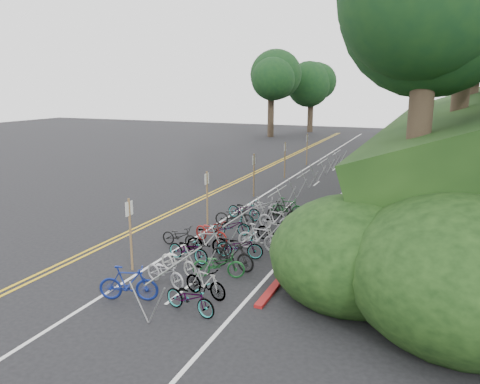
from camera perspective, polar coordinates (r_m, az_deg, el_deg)
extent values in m
plane|color=black|center=(18.05, -12.87, -7.88)|extent=(120.00, 120.00, 0.00)
cube|color=gold|center=(27.32, -4.47, -0.48)|extent=(0.12, 80.00, 0.01)
cube|color=gold|center=(27.19, -3.91, -0.53)|extent=(0.12, 80.00, 0.01)
cube|color=silver|center=(26.07, 1.71, -1.09)|extent=(0.12, 80.00, 0.01)
cube|color=silver|center=(24.94, 10.77, -1.97)|extent=(0.12, 80.00, 0.01)
cube|color=silver|center=(14.92, -7.43, -12.17)|extent=(0.10, 1.60, 0.01)
cube|color=silver|center=(19.96, 1.20, -5.49)|extent=(0.10, 1.60, 0.01)
cube|color=silver|center=(25.42, 6.14, -1.52)|extent=(0.10, 1.60, 0.01)
cube|color=silver|center=(31.08, 9.30, 1.03)|extent=(0.10, 1.60, 0.01)
cube|color=silver|center=(36.85, 11.47, 2.79)|extent=(0.10, 1.60, 0.01)
cube|color=silver|center=(42.68, 13.07, 4.07)|extent=(0.10, 1.60, 0.01)
cube|color=silver|center=(48.56, 14.28, 5.04)|extent=(0.10, 1.60, 0.01)
cube|color=maroon|center=(26.75, 12.72, -0.95)|extent=(0.25, 28.00, 0.10)
cube|color=#382819|center=(36.37, 16.58, 2.50)|extent=(1.40, 44.00, 0.16)
ellipsoid|color=#284C19|center=(17.68, 12.51, -4.73)|extent=(2.00, 2.80, 1.60)
ellipsoid|color=#284C19|center=(22.25, 16.92, 0.00)|extent=(2.60, 3.64, 2.08)
ellipsoid|color=#284C19|center=(28.00, 20.71, 3.20)|extent=(2.20, 3.08, 1.76)
ellipsoid|color=#284C19|center=(34.05, 18.71, 4.21)|extent=(3.00, 4.20, 2.40)
ellipsoid|color=#284C19|center=(39.94, 20.38, 5.51)|extent=(2.40, 3.36, 1.92)
ellipsoid|color=#284C19|center=(43.82, 22.40, 6.83)|extent=(2.80, 3.92, 2.24)
ellipsoid|color=#284C19|center=(20.60, 13.45, -2.67)|extent=(1.80, 2.52, 1.44)
ellipsoid|color=#284C19|center=(31.87, 22.53, 5.24)|extent=(3.20, 4.48, 2.56)
ellipsoid|color=black|center=(15.17, 13.83, -7.10)|extent=(5.28, 6.16, 3.52)
ellipsoid|color=black|center=(14.06, 25.50, -8.68)|extent=(6.24, 7.28, 4.16)
cylinder|color=#2D2319|center=(16.84, 20.71, 3.73)|extent=(0.78, 0.78, 5.32)
ellipsoid|color=black|center=(16.83, 22.10, 20.21)|extent=(7.27, 7.27, 6.91)
cylinder|color=#2D2319|center=(25.68, 25.23, 10.06)|extent=(0.83, 0.83, 6.14)
cylinder|color=#2D2319|center=(41.73, 26.51, 10.69)|extent=(0.81, 0.81, 5.73)
ellipsoid|color=black|center=(41.97, 27.25, 17.71)|extent=(7.64, 7.64, 7.26)
cylinder|color=#2D2319|center=(58.91, 3.77, 9.31)|extent=(0.78, 0.78, 5.32)
ellipsoid|color=black|center=(58.81, 3.84, 14.03)|extent=(7.27, 7.27, 6.91)
cylinder|color=#2D2319|center=(65.74, 8.57, 9.39)|extent=(0.76, 0.76, 4.91)
ellipsoid|color=black|center=(65.63, 8.70, 13.19)|extent=(6.36, 6.36, 6.05)
cylinder|color=gray|center=(14.08, -7.80, -8.72)|extent=(0.05, 3.27, 0.05)
cylinder|color=gray|center=(13.27, -12.21, -12.98)|extent=(0.58, 0.04, 1.13)
cylinder|color=gray|center=(12.99, -10.12, -13.49)|extent=(0.58, 0.04, 1.13)
cylinder|color=gray|center=(15.66, -5.78, -8.63)|extent=(0.58, 0.04, 1.13)
cylinder|color=gray|center=(15.42, -3.93, -8.95)|extent=(0.58, 0.04, 1.13)
cylinder|color=gray|center=(18.78, -0.19, -3.03)|extent=(0.05, 3.00, 0.05)
cylinder|color=gray|center=(17.84, -2.77, -5.84)|extent=(0.58, 0.04, 1.13)
cylinder|color=gray|center=(17.62, -1.11, -6.07)|extent=(0.58, 0.04, 1.13)
cylinder|color=gray|center=(20.28, 0.62, -3.50)|extent=(0.58, 0.04, 1.13)
cylinder|color=gray|center=(20.09, 2.10, -3.67)|extent=(0.58, 0.04, 1.13)
cylinder|color=gray|center=(23.33, 4.57, 0.09)|extent=(0.05, 3.00, 0.05)
cylinder|color=gray|center=(22.26, 2.74, -2.02)|extent=(0.58, 0.04, 1.13)
cylinder|color=gray|center=(22.09, 4.10, -2.17)|extent=(0.58, 0.04, 1.13)
cylinder|color=gray|center=(24.84, 4.94, -0.48)|extent=(0.58, 0.04, 1.13)
cylinder|color=gray|center=(24.68, 6.17, -0.60)|extent=(0.58, 0.04, 1.13)
cylinder|color=gray|center=(28.03, 7.75, 2.18)|extent=(0.05, 3.00, 0.05)
cylinder|color=gray|center=(26.89, 6.36, 0.52)|extent=(0.58, 0.04, 1.13)
cylinder|color=gray|center=(26.75, 7.52, 0.42)|extent=(0.58, 0.04, 1.13)
cylinder|color=gray|center=(29.54, 7.89, 1.59)|extent=(0.58, 0.04, 1.13)
cylinder|color=gray|center=(29.40, 8.95, 1.50)|extent=(0.58, 0.04, 1.13)
cylinder|color=gray|center=(32.82, 10.01, 3.66)|extent=(0.05, 3.00, 0.05)
cylinder|color=gray|center=(31.63, 8.92, 2.30)|extent=(0.58, 0.04, 1.13)
cylinder|color=gray|center=(31.51, 9.91, 2.23)|extent=(0.58, 0.04, 1.13)
cylinder|color=gray|center=(34.32, 10.04, 3.09)|extent=(0.58, 0.04, 1.13)
cylinder|color=gray|center=(34.21, 10.95, 3.02)|extent=(0.58, 0.04, 1.13)
cylinder|color=gray|center=(37.66, 11.70, 4.76)|extent=(0.05, 3.00, 0.05)
cylinder|color=gray|center=(36.44, 10.80, 3.62)|extent=(0.58, 0.04, 1.13)
cylinder|color=gray|center=(36.34, 11.67, 3.56)|extent=(0.58, 0.04, 1.13)
cylinder|color=gray|center=(39.16, 11.66, 4.21)|extent=(0.58, 0.04, 1.13)
cylinder|color=gray|center=(39.06, 12.47, 4.15)|extent=(0.58, 0.04, 1.13)
cylinder|color=brown|center=(16.56, -13.20, -5.09)|extent=(0.08, 0.08, 2.56)
cube|color=silver|center=(16.30, -13.36, -1.98)|extent=(0.02, 0.40, 0.50)
cylinder|color=brown|center=(21.48, -4.03, -0.74)|extent=(0.08, 0.08, 2.50)
cube|color=silver|center=(21.29, -4.07, 1.62)|extent=(0.02, 0.40, 0.50)
cylinder|color=brown|center=(26.86, 1.69, 2.05)|extent=(0.08, 0.08, 2.50)
cube|color=silver|center=(26.70, 1.71, 3.94)|extent=(0.02, 0.40, 0.50)
cylinder|color=brown|center=(32.45, 5.49, 3.88)|extent=(0.08, 0.08, 2.50)
cube|color=silver|center=(32.32, 5.52, 5.45)|extent=(0.02, 0.40, 0.50)
cylinder|color=brown|center=(38.17, 8.16, 5.15)|extent=(0.08, 0.08, 2.50)
cube|color=silver|center=(38.06, 8.21, 6.50)|extent=(0.02, 0.40, 0.50)
imported|color=black|center=(18.89, -7.38, -5.34)|extent=(0.66, 1.65, 0.85)
imported|color=navy|center=(14.56, -13.44, -10.77)|extent=(1.04, 1.88, 1.09)
imported|color=slate|center=(13.57, -6.09, -12.68)|extent=(0.98, 1.84, 0.92)
imported|color=#9E9EA3|center=(15.42, -9.10, -9.58)|extent=(1.05, 1.80, 0.89)
imported|color=slate|center=(14.45, -4.25, -10.91)|extent=(0.82, 1.64, 0.95)
imported|color=beige|center=(16.28, -7.51, -8.33)|extent=(1.02, 1.76, 0.87)
imported|color=#144C1E|center=(15.80, -2.62, -8.79)|extent=(1.13, 1.88, 0.93)
imported|color=slate|center=(17.25, -6.31, -6.96)|extent=(0.91, 1.85, 0.93)
imported|color=black|center=(16.45, -0.94, -7.59)|extent=(0.89, 1.87, 1.09)
imported|color=slate|center=(18.02, -4.01, -5.98)|extent=(0.90, 1.66, 0.96)
imported|color=slate|center=(17.48, -0.05, -6.60)|extent=(0.94, 1.86, 0.94)
imported|color=maroon|center=(19.08, -3.51, -4.85)|extent=(1.30, 1.98, 0.98)
imported|color=#9E9EA3|center=(18.27, 2.33, -5.53)|extent=(0.53, 1.78, 1.06)
imported|color=slate|center=(20.04, -1.07, -4.18)|extent=(1.10, 1.68, 0.84)
imported|color=slate|center=(19.32, 4.04, -4.72)|extent=(0.75, 1.61, 0.93)
imported|color=black|center=(21.34, -0.68, -2.93)|extent=(0.87, 1.90, 0.96)
imported|color=#9E9EA3|center=(20.70, 4.35, -3.34)|extent=(0.93, 1.82, 1.05)
imported|color=slate|center=(22.43, 0.51, -2.16)|extent=(0.98, 1.90, 0.95)
imported|color=black|center=(21.96, 5.25, -2.45)|extent=(0.77, 1.75, 1.02)
imported|color=#9E9EA3|center=(23.41, 2.89, -1.68)|extent=(1.03, 1.68, 0.83)
imported|color=#144C1E|center=(22.92, 5.83, -1.88)|extent=(0.62, 1.65, 0.97)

